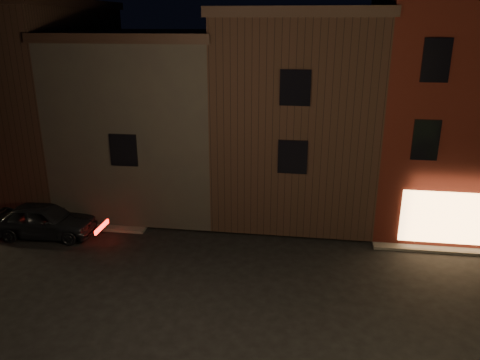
# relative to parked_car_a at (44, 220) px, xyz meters

# --- Properties ---
(ground) EXTENTS (120.00, 120.00, 0.00)m
(ground) POSITION_rel_parked_car_a_xyz_m (9.14, -4.22, -0.75)
(ground) COLOR black
(ground) RESTS_ON ground
(sidewalk_far_left) EXTENTS (30.00, 30.00, 0.12)m
(sidewalk_far_left) POSITION_rel_parked_car_a_xyz_m (-10.86, 15.78, -0.69)
(sidewalk_far_left) COLOR #2D2B28
(sidewalk_far_left) RESTS_ON ground
(corner_building) EXTENTS (6.50, 8.50, 10.50)m
(corner_building) POSITION_rel_parked_car_a_xyz_m (17.14, 5.25, 4.65)
(corner_building) COLOR #3E100B
(corner_building) RESTS_ON ground
(row_building_a) EXTENTS (7.30, 10.30, 9.40)m
(row_building_a) POSITION_rel_parked_car_a_xyz_m (10.64, 6.28, 4.08)
(row_building_a) COLOR black
(row_building_a) RESTS_ON ground
(row_building_b) EXTENTS (7.80, 10.30, 8.40)m
(row_building_b) POSITION_rel_parked_car_a_xyz_m (3.39, 6.28, 3.58)
(row_building_b) COLOR black
(row_building_b) RESTS_ON ground
(row_building_c) EXTENTS (7.30, 10.30, 9.90)m
(row_building_c) POSITION_rel_parked_car_a_xyz_m (-3.86, 6.28, 4.33)
(row_building_c) COLOR black
(row_building_c) RESTS_ON ground
(parked_car_a) EXTENTS (4.50, 2.00, 1.51)m
(parked_car_a) POSITION_rel_parked_car_a_xyz_m (0.00, 0.00, 0.00)
(parked_car_a) COLOR black
(parked_car_a) RESTS_ON ground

